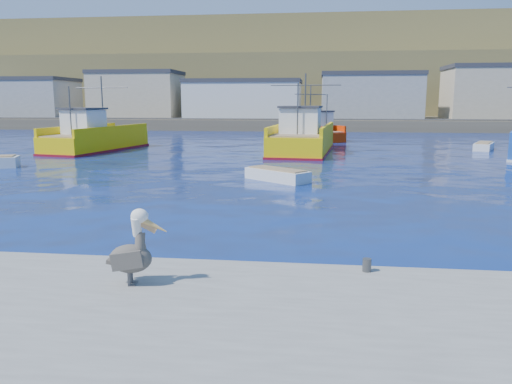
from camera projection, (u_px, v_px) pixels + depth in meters
ground at (254, 246)px, 15.02m from camera, size 260.00×260.00×0.00m
dock_bollards at (261, 261)px, 11.51m from camera, size 36.20×0.20×0.30m
far_shore at (311, 81)px, 120.05m from camera, size 200.00×81.00×24.00m
trawler_yellow_a at (95, 139)px, 43.72m from camera, size 5.82×11.98×6.54m
trawler_yellow_b at (302, 139)px, 42.18m from camera, size 6.05×13.15×6.71m
boat_orange at (315, 131)px, 54.70m from camera, size 6.85×8.14×6.02m
skiff_mid at (277, 176)px, 27.22m from camera, size 3.78×3.40×0.82m
skiff_far at (484, 147)px, 44.51m from camera, size 2.76×4.03×0.83m
skiff_extra at (92, 142)px, 49.33m from camera, size 4.56×2.61×0.94m
pelican at (133, 252)px, 10.36m from camera, size 1.32×0.64×1.62m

